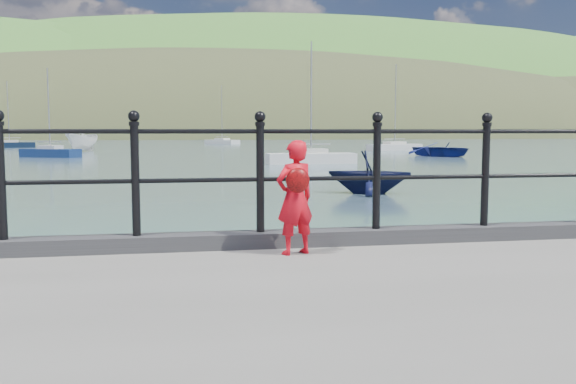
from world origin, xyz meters
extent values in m
plane|color=#2D4251|center=(0.00, 0.00, 0.00)|extent=(600.00, 600.00, 0.00)
cube|color=#28282B|center=(0.00, -0.15, 1.07)|extent=(60.00, 0.30, 0.15)
cylinder|color=black|center=(0.00, -0.15, 1.67)|extent=(18.00, 0.04, 0.04)
cylinder|color=black|center=(0.00, -0.15, 2.15)|extent=(18.00, 0.04, 0.04)
cylinder|color=black|center=(-1.80, -0.15, 1.67)|extent=(0.08, 0.08, 1.05)
cylinder|color=black|center=(-0.60, -0.15, 1.67)|extent=(0.08, 0.08, 1.05)
sphere|color=black|center=(-0.60, -0.15, 2.29)|extent=(0.11, 0.11, 0.11)
cylinder|color=black|center=(0.60, -0.15, 1.67)|extent=(0.08, 0.08, 1.05)
sphere|color=black|center=(0.60, -0.15, 2.29)|extent=(0.11, 0.11, 0.11)
cylinder|color=black|center=(1.80, -0.15, 1.67)|extent=(0.08, 0.08, 1.05)
sphere|color=black|center=(1.80, -0.15, 2.29)|extent=(0.11, 0.11, 0.11)
cylinder|color=black|center=(3.00, -0.15, 1.67)|extent=(0.08, 0.08, 1.05)
sphere|color=black|center=(3.00, -0.15, 2.29)|extent=(0.11, 0.11, 0.11)
ellipsoid|color=#333A21|center=(20.00, 195.00, -15.40)|extent=(400.00, 100.00, 88.00)
ellipsoid|color=#387026|center=(60.00, 255.00, -27.30)|extent=(600.00, 180.00, 156.00)
cube|color=silver|center=(-35.00, 181.00, 3.00)|extent=(9.00, 6.00, 6.00)
cube|color=#4C4744|center=(-35.00, 181.00, 7.00)|extent=(9.50, 6.50, 2.00)
cube|color=silver|center=(-12.00, 181.00, 3.00)|extent=(9.00, 6.00, 6.00)
cube|color=#4C4744|center=(-12.00, 181.00, 7.00)|extent=(9.50, 6.50, 2.00)
cube|color=silver|center=(18.00, 181.00, 3.00)|extent=(9.00, 6.00, 6.00)
cube|color=#4C4744|center=(18.00, 181.00, 7.00)|extent=(9.50, 6.50, 2.00)
cube|color=silver|center=(45.00, 181.00, 3.00)|extent=(9.00, 6.00, 6.00)
cube|color=#4C4744|center=(45.00, 181.00, 7.00)|extent=(9.50, 6.50, 2.00)
imported|color=red|center=(0.87, -0.57, 1.53)|extent=(0.46, 0.38, 1.07)
ellipsoid|color=red|center=(0.87, -0.70, 1.70)|extent=(0.22, 0.11, 0.23)
imported|color=navy|center=(22.20, 43.14, 0.61)|extent=(6.03, 7.00, 1.22)
imported|color=white|center=(-10.25, 62.10, 1.02)|extent=(3.79, 5.63, 2.04)
imported|color=black|center=(6.29, 14.04, 0.74)|extent=(3.56, 3.36, 1.49)
cube|color=black|center=(-22.13, 79.94, 0.25)|extent=(6.58, 3.33, 0.90)
cube|color=beige|center=(-22.13, 79.94, 0.75)|extent=(2.46, 1.83, 0.50)
cylinder|color=#A5A5A8|center=(-22.13, 79.94, 4.71)|extent=(0.10, 0.10, 8.02)
cylinder|color=#A5A5A8|center=(-22.13, 79.94, 1.30)|extent=(2.78, 0.71, 0.06)
cube|color=silver|center=(7.28, 98.78, 0.25)|extent=(5.82, 6.75, 0.90)
cube|color=beige|center=(7.28, 98.78, 0.75)|extent=(2.61, 2.80, 0.50)
cylinder|color=#A5A5A8|center=(7.28, 98.78, 5.30)|extent=(0.10, 0.10, 9.20)
cylinder|color=#A5A5A8|center=(7.28, 98.78, 1.30)|extent=(1.92, 2.51, 0.06)
cube|color=silver|center=(8.52, 33.52, 0.25)|extent=(6.02, 1.95, 0.90)
cube|color=beige|center=(8.52, 33.52, 0.75)|extent=(2.14, 1.26, 0.50)
cylinder|color=#A5A5A8|center=(8.52, 33.52, 4.36)|extent=(0.10, 0.10, 7.31)
cylinder|color=#A5A5A8|center=(8.52, 33.52, 1.30)|extent=(2.67, 0.20, 0.06)
cube|color=navy|center=(-10.61, 47.10, 0.25)|extent=(5.21, 3.94, 0.90)
cube|color=beige|center=(-10.61, 47.10, 0.75)|extent=(2.11, 1.87, 0.50)
cylinder|color=#A5A5A8|center=(-10.61, 47.10, 4.00)|extent=(0.10, 0.10, 6.60)
cylinder|color=#A5A5A8|center=(-10.61, 47.10, 1.30)|extent=(2.01, 1.19, 0.06)
cube|color=silver|center=(24.03, 59.86, 0.25)|extent=(7.14, 4.45, 0.90)
cube|color=beige|center=(24.03, 59.86, 0.75)|extent=(2.76, 2.17, 0.50)
cylinder|color=#A5A5A8|center=(24.03, 59.86, 5.17)|extent=(0.10, 0.10, 8.94)
cylinder|color=#A5A5A8|center=(24.03, 59.86, 1.30)|extent=(2.90, 1.28, 0.06)
camera|label=1|loc=(-0.20, -6.10, 2.15)|focal=38.00mm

